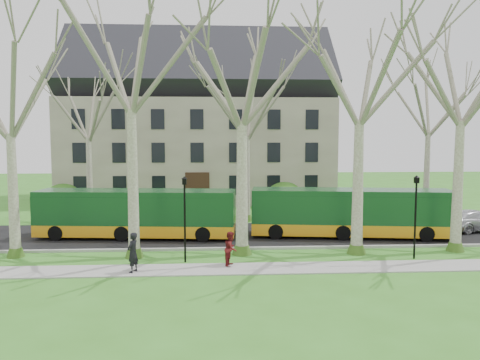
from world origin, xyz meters
name	(u,v)px	position (x,y,z in m)	size (l,w,h in m)	color
ground	(298,255)	(0.00, 0.00, 0.00)	(120.00, 120.00, 0.00)	#387922
sidewalk	(307,268)	(0.00, -2.50, 0.03)	(70.00, 2.00, 0.06)	gray
road	(283,234)	(0.00, 5.50, 0.03)	(80.00, 8.00, 0.06)	black
curb	(293,248)	(0.00, 1.50, 0.07)	(80.00, 0.25, 0.14)	#A5A39E
building	(199,121)	(-6.00, 24.00, 8.07)	(26.50, 12.20, 16.00)	gray
tree_row_verge	(298,126)	(0.00, 0.30, 7.00)	(49.00, 7.00, 14.00)	gray
tree_row_far	(255,142)	(-1.33, 11.00, 6.00)	(33.00, 7.00, 12.00)	gray
lamp_row	(302,211)	(0.00, -1.00, 2.57)	(36.22, 0.22, 4.30)	black
hedges	(212,202)	(-4.67, 14.00, 1.00)	(30.60, 8.60, 2.00)	#224E16
bus_lead	(137,213)	(-9.39, 4.94, 1.61)	(12.40, 2.58, 3.10)	#12421D
bus_follow	(351,212)	(4.18, 4.41, 1.62)	(12.49, 2.60, 3.12)	#12421D
sedan	(476,220)	(13.20, 5.70, 0.77)	(1.99, 4.89, 1.42)	silver
pedestrian_a	(133,252)	(-8.32, -2.86, 1.00)	(0.69, 0.45, 1.88)	black
pedestrian_b	(231,249)	(-3.70, -1.95, 0.90)	(0.82, 0.64, 1.69)	maroon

